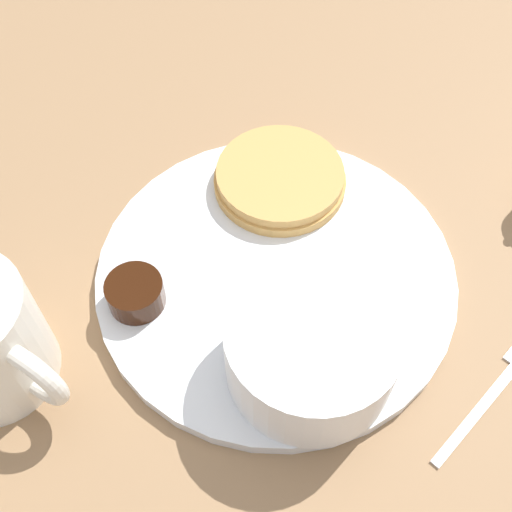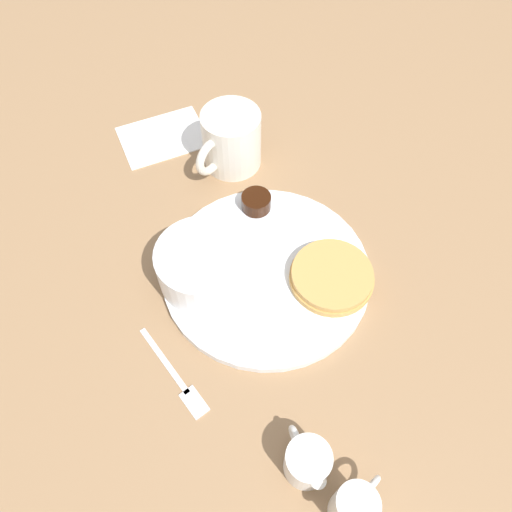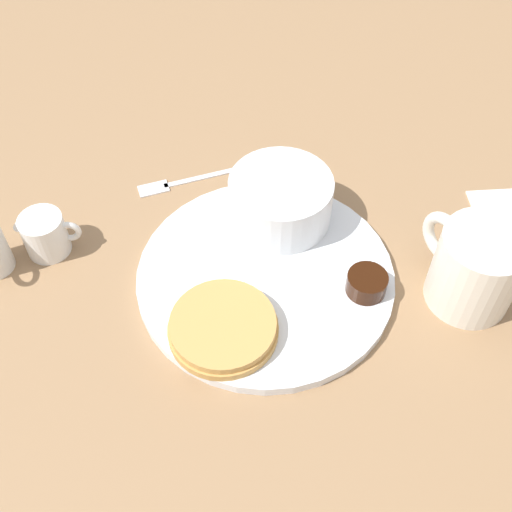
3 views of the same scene
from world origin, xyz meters
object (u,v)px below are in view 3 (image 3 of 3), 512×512
Objects in this scene: bowl at (280,199)px; fork at (179,182)px; creamer_pitcher_near at (45,234)px; plate at (265,276)px; coffee_mug at (474,267)px.

fork is at bearing 73.16° from bowl.
plate is at bearing -88.22° from creamer_pitcher_near.
coffee_mug reaches higher than bowl.
coffee_mug reaches higher than plate.
bowl is at bearing -106.84° from fork.
creamer_pitcher_near is (-0.01, 0.25, 0.02)m from plate.
plate is 0.22m from coffee_mug.
plate is 0.25m from creamer_pitcher_near.
coffee_mug is 0.36m from fork.
bowl reaches higher than plate.
creamer_pitcher_near is at bearing 110.31° from bowl.
plate is at bearing 96.84° from coffee_mug.
coffee_mug is 0.46m from creamer_pitcher_near.
creamer_pitcher_near is 0.56× the size of fork.
coffee_mug is (0.03, -0.21, 0.04)m from plate.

